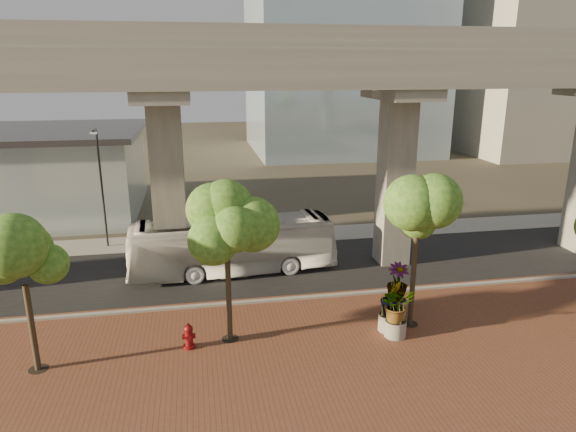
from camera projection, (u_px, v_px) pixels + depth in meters
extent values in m
plane|color=#383429|center=(293.00, 283.00, 26.18)|extent=(160.00, 160.00, 0.00)
cube|color=brown|center=(335.00, 370.00, 18.62)|extent=(70.00, 13.00, 0.06)
cube|color=black|center=(286.00, 268.00, 28.06)|extent=(90.00, 8.00, 0.04)
cube|color=gray|center=(301.00, 298.00, 24.27)|extent=(70.00, 0.25, 0.16)
cube|color=gray|center=(271.00, 236.00, 33.25)|extent=(90.00, 3.00, 0.06)
cube|color=#9A978C|center=(292.00, 69.00, 23.61)|extent=(72.00, 2.40, 1.80)
cube|color=#9A978C|center=(281.00, 69.00, 26.63)|extent=(72.00, 2.40, 1.80)
cube|color=#9A978C|center=(297.00, 36.00, 22.18)|extent=(72.00, 0.12, 1.00)
cube|color=#9A978C|center=(277.00, 42.00, 27.28)|extent=(72.00, 0.12, 1.00)
cube|color=#A29E92|center=(540.00, 55.00, 63.33)|extent=(18.00, 16.00, 24.00)
imported|color=silver|center=(233.00, 246.00, 27.12)|extent=(11.02, 3.24, 3.03)
cylinder|color=maroon|center=(189.00, 346.00, 20.06)|extent=(0.46, 0.46, 0.10)
cylinder|color=maroon|center=(189.00, 338.00, 19.96)|extent=(0.31, 0.31, 0.75)
sphere|color=maroon|center=(188.00, 329.00, 19.85)|extent=(0.36, 0.36, 0.36)
cylinder|color=maroon|center=(188.00, 325.00, 19.81)|extent=(0.10, 0.10, 0.13)
cylinder|color=maroon|center=(189.00, 336.00, 19.94)|extent=(0.51, 0.21, 0.21)
cylinder|color=#A29B92|center=(395.00, 328.00, 20.85)|extent=(0.88, 0.88, 0.68)
imported|color=#285817|center=(397.00, 304.00, 20.55)|extent=(1.96, 1.96, 1.47)
cylinder|color=gray|center=(396.00, 306.00, 22.72)|extent=(0.90, 0.90, 0.70)
imported|color=#285817|center=(397.00, 282.00, 22.39)|extent=(2.20, 2.20, 1.65)
cylinder|color=#A6A196|center=(389.00, 322.00, 21.31)|extent=(0.92, 0.92, 0.71)
imported|color=#285817|center=(391.00, 298.00, 21.00)|extent=(2.04, 2.04, 1.53)
cylinder|color=#433526|center=(32.00, 328.00, 18.17)|extent=(0.22, 0.22, 3.31)
cylinder|color=black|center=(38.00, 369.00, 18.63)|extent=(0.70, 0.70, 0.01)
cylinder|color=#433526|center=(229.00, 298.00, 20.21)|extent=(0.22, 0.22, 3.59)
cylinder|color=black|center=(230.00, 339.00, 20.71)|extent=(0.70, 0.70, 0.01)
cylinder|color=#433526|center=(413.00, 281.00, 21.36)|extent=(0.22, 0.22, 3.92)
cylinder|color=black|center=(410.00, 324.00, 21.91)|extent=(0.70, 0.70, 0.01)
cylinder|color=#2A2A2E|center=(102.00, 190.00, 30.45)|extent=(0.12, 0.12, 7.10)
cube|color=#2A2A2E|center=(95.00, 131.00, 29.04)|extent=(0.13, 0.89, 0.13)
cube|color=silver|center=(93.00, 133.00, 28.65)|extent=(0.35, 0.18, 0.11)
cylinder|color=#2E2E33|center=(391.00, 163.00, 33.33)|extent=(0.16, 0.16, 9.14)
cube|color=#2E2E33|center=(399.00, 91.00, 31.50)|extent=(0.17, 1.14, 0.17)
cube|color=silver|center=(402.00, 93.00, 30.99)|extent=(0.46, 0.23, 0.14)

